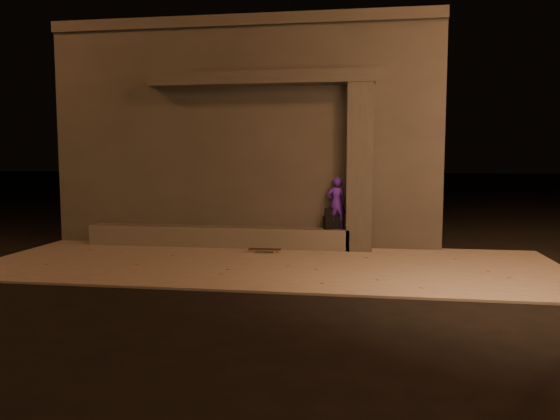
% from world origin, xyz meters
% --- Properties ---
extents(ground, '(120.00, 120.00, 0.00)m').
position_xyz_m(ground, '(0.00, 0.00, 0.00)').
color(ground, black).
rests_on(ground, ground).
extents(sidewalk, '(11.00, 4.40, 0.04)m').
position_xyz_m(sidewalk, '(0.00, 2.00, 0.02)').
color(sidewalk, slate).
rests_on(sidewalk, ground).
extents(building, '(9.00, 5.10, 5.22)m').
position_xyz_m(building, '(-1.00, 6.49, 2.61)').
color(building, '#3A3835').
rests_on(building, ground).
extents(ledge, '(6.00, 0.55, 0.45)m').
position_xyz_m(ledge, '(-1.50, 3.75, 0.27)').
color(ledge, '#57544F').
rests_on(ledge, sidewalk).
extents(column, '(0.55, 0.55, 3.60)m').
position_xyz_m(column, '(1.70, 3.75, 1.84)').
color(column, '#3A3835').
rests_on(column, sidewalk).
extents(canopy, '(5.00, 0.70, 0.28)m').
position_xyz_m(canopy, '(-0.50, 3.80, 3.78)').
color(canopy, '#3A3835').
rests_on(canopy, column).
extents(skateboarder, '(0.47, 0.37, 1.14)m').
position_xyz_m(skateboarder, '(1.20, 3.75, 1.06)').
color(skateboarder, '#3F18A2').
rests_on(skateboarder, ledge).
extents(backpack, '(0.39, 0.32, 0.47)m').
position_xyz_m(backpack, '(1.10, 3.75, 0.65)').
color(backpack, black).
rests_on(backpack, ledge).
extents(skateboard, '(0.70, 0.20, 0.08)m').
position_xyz_m(skateboard, '(-0.28, 3.10, 0.10)').
color(skateboard, black).
rests_on(skateboard, sidewalk).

